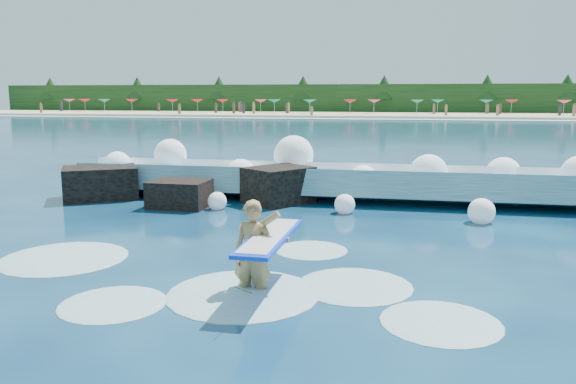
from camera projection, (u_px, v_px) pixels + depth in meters
name	position (u px, v px, depth m)	size (l,w,h in m)	color
ground	(189.00, 270.00, 10.55)	(200.00, 200.00, 0.00)	#082242
beach	(378.00, 115.00, 85.81)	(140.00, 20.00, 0.40)	tan
wet_band	(374.00, 119.00, 75.22)	(140.00, 5.00, 0.08)	silver
treeline	(381.00, 99.00, 95.07)	(140.00, 4.00, 5.00)	black
breaking_wave	(328.00, 183.00, 17.86)	(16.12, 2.60, 1.39)	teal
rock_cluster	(178.00, 188.00, 17.24)	(8.21, 3.03, 1.29)	black
surfer_with_board	(257.00, 251.00, 9.29)	(0.95, 2.99, 1.87)	#997847
wave_spray	(346.00, 169.00, 17.54)	(15.36, 4.31, 1.98)	white
surf_foam	(211.00, 280.00, 9.94)	(9.40, 5.32, 0.13)	silver
beach_umbrellas	(379.00, 101.00, 86.83)	(112.15, 6.70, 0.50)	#DD4170
beachgoers	(337.00, 109.00, 84.57)	(107.67, 13.10, 1.94)	#3F332D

